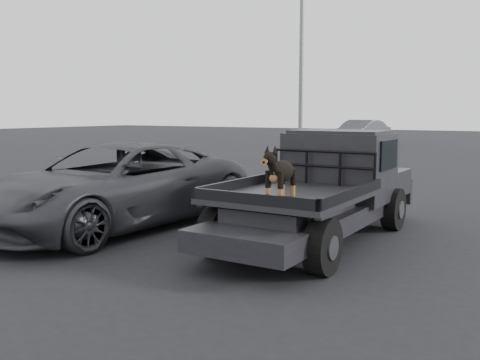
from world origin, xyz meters
The scene contains 7 objects.
ground centered at (0.00, 0.00, 0.00)m, with size 120.00×120.00×0.00m, color black.
flatbed_ute centered at (-0.27, 2.46, 0.46)m, with size 2.00×5.40×0.92m, color black, non-canonical shape.
ute_cab centered at (-0.27, 3.41, 1.36)m, with size 1.72×1.30×0.88m, color black, non-canonical shape.
headache_rack centered at (-0.27, 2.66, 1.20)m, with size 1.80×0.08×0.55m, color black, non-canonical shape.
dog centered at (0.02, 0.59, 1.29)m, with size 0.32×0.60×0.74m, color black, non-canonical shape.
parked_suv centered at (-3.92, 1.49, 0.77)m, with size 2.56×5.56×1.54m, color #303036.
distant_car_a centered at (-7.95, 26.35, 0.82)m, with size 1.74×5.00×1.65m, color #49494E.
Camera 1 is at (3.23, -5.57, 2.12)m, focal length 40.00 mm.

